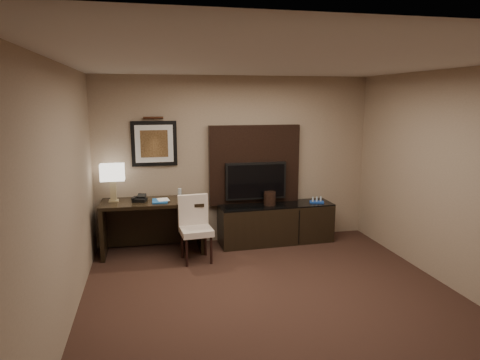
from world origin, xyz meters
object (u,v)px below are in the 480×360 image
object	(u,v)px
tv	(256,181)
minibar_tray	(317,200)
desk	(153,227)
credenza	(276,223)
water_bottle	(180,194)
desk_chair	(196,230)
table_lamp	(113,182)
desk_phone	(140,198)
ice_bucket	(270,198)

from	to	relation	value
tv	minibar_tray	xyz separation A→B (m)	(1.01, -0.16, -0.34)
desk	credenza	xyz separation A→B (m)	(1.98, 0.05, -0.09)
desk	water_bottle	size ratio (longest dim) A/B	9.32
minibar_tray	tv	bearing A→B (deg)	171.01
tv	desk_chair	bearing A→B (deg)	-146.86
desk	table_lamp	xyz separation A→B (m)	(-0.56, 0.10, 0.71)
desk_phone	water_bottle	xyz separation A→B (m)	(0.60, 0.04, 0.03)
tv	desk_phone	distance (m)	1.87
desk_chair	minibar_tray	distance (m)	2.15
desk_chair	table_lamp	xyz separation A→B (m)	(-1.17, 0.61, 0.65)
credenza	table_lamp	bearing A→B (deg)	176.70
credenza	tv	size ratio (longest dim) A/B	1.87
desk_chair	ice_bucket	xyz separation A→B (m)	(1.26, 0.54, 0.29)
desk_phone	minibar_tray	size ratio (longest dim) A/B	0.83
desk	minibar_tray	distance (m)	2.69
ice_bucket	water_bottle	bearing A→B (deg)	179.86
desk	water_bottle	xyz separation A→B (m)	(0.42, 0.04, 0.49)
desk_chair	ice_bucket	world-z (taller)	desk_chair
credenza	minibar_tray	distance (m)	0.78
ice_bucket	minibar_tray	size ratio (longest dim) A/B	0.95
desk_chair	minibar_tray	world-z (taller)	desk_chair
water_bottle	credenza	bearing A→B (deg)	0.35
credenza	desk_phone	xyz separation A→B (m)	(-2.16, -0.05, 0.54)
credenza	ice_bucket	distance (m)	0.45
credenza	ice_bucket	size ratio (longest dim) A/B	8.53
desk	desk_chair	world-z (taller)	desk_chair
desk_phone	water_bottle	distance (m)	0.61
credenza	desk_phone	distance (m)	2.23
desk_chair	credenza	bearing A→B (deg)	16.53
table_lamp	ice_bucket	bearing A→B (deg)	-1.56
minibar_tray	credenza	bearing A→B (deg)	178.42
credenza	desk_chair	size ratio (longest dim) A/B	2.02
water_bottle	minibar_tray	bearing A→B (deg)	-0.25
tv	ice_bucket	xyz separation A→B (m)	(0.20, -0.15, -0.27)
desk_chair	water_bottle	bearing A→B (deg)	103.06
desk	table_lamp	world-z (taller)	table_lamp
desk_phone	minibar_tray	world-z (taller)	desk_phone
tv	table_lamp	xyz separation A→B (m)	(-2.23, -0.09, 0.09)
ice_bucket	desk_phone	bearing A→B (deg)	-179.02
desk_phone	tv	bearing A→B (deg)	21.27
desk_chair	desk_phone	world-z (taller)	desk_chair
desk_chair	tv	bearing A→B (deg)	27.72
table_lamp	water_bottle	bearing A→B (deg)	-3.62
minibar_tray	ice_bucket	bearing A→B (deg)	179.57
table_lamp	water_bottle	xyz separation A→B (m)	(0.99, -0.06, -0.22)
credenza	desk_phone	bearing A→B (deg)	179.16
tv	ice_bucket	distance (m)	0.37
desk_phone	table_lamp	bearing A→B (deg)	-179.27
minibar_tray	water_bottle	bearing A→B (deg)	179.75
table_lamp	minibar_tray	xyz separation A→B (m)	(3.24, -0.07, -0.43)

